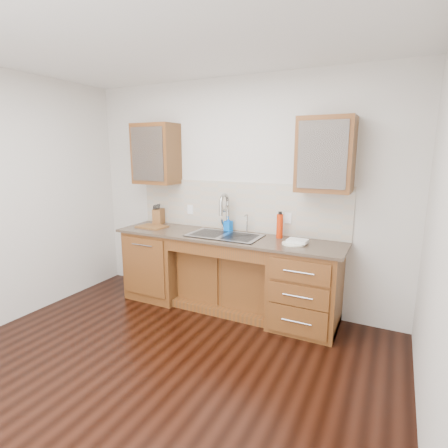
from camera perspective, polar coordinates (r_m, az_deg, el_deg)
The scene contains 25 objects.
ground at distance 3.31m, azimuth -11.87°, elevation -23.78°, with size 4.00×3.50×0.10m, color black.
ceiling at distance 2.84m, azimuth -14.62°, elevation 29.68°, with size 4.00×3.50×0.10m, color white.
wall_back at distance 4.27m, azimuth 2.40°, elevation 4.93°, with size 4.00×0.10×2.70m, color beige.
base_cabinet_left at distance 4.64m, azimuth -10.40°, elevation -6.22°, with size 0.70×0.62×0.88m, color #593014.
base_cabinet_center at distance 4.27m, azimuth 0.78°, elevation -8.90°, with size 1.20×0.44×0.70m, color #593014.
base_cabinet_right at distance 3.87m, azimuth 13.18°, elevation -10.06°, with size 0.70×0.62×0.88m, color #593014.
countertop at distance 4.02m, azimuth 0.16°, elevation -2.10°, with size 2.70×0.65×0.03m, color #84705B.
backsplash at distance 4.24m, azimuth 2.04°, elevation 2.90°, with size 2.70×0.02×0.59m, color beige.
sink at distance 4.02m, azimuth 0.06°, elevation -3.11°, with size 0.84×0.46×0.19m, color #9E9EA5.
faucet at distance 4.19m, azimuth 0.60°, elevation 1.49°, with size 0.04×0.04×0.40m, color #999993.
filter_tap at distance 4.12m, azimuth 3.79°, elevation 0.14°, with size 0.02×0.02×0.24m, color #999993.
upper_cabinet_left at distance 4.59m, azimuth -11.02°, elevation 11.15°, with size 0.55×0.34×0.75m, color #593014.
upper_cabinet_right at distance 3.72m, azimuth 16.23°, elevation 10.79°, with size 0.55×0.34×0.75m, color #593014.
outlet_left at distance 4.54m, azimuth -5.53°, elevation 2.37°, with size 0.08×0.01×0.12m, color white.
outlet_right at distance 4.02m, azimuth 10.42°, elevation 0.99°, with size 0.08×0.01×0.12m, color white.
soap_bottle at distance 4.20m, azimuth 0.70°, elevation 0.03°, with size 0.08×0.09×0.19m, color blue.
water_bottle at distance 3.93m, azimuth 9.08°, elevation -0.35°, with size 0.07×0.07×0.27m, color red.
plate at distance 3.72m, azimuth 11.26°, elevation -3.15°, with size 0.24×0.24×0.01m, color silver.
dish_towel at distance 3.73m, azimuth 11.91°, elevation -2.71°, with size 0.21×0.15×0.03m, color white.
knife_block at distance 4.72m, azimuth -10.62°, elevation 1.22°, with size 0.11×0.18×0.20m, color brown.
cutting_board at distance 4.54m, azimuth -11.66°, elevation -0.42°, with size 0.36×0.25×0.02m, color #9B5F33.
cup_left_a at distance 4.64m, azimuth -11.89°, elevation 10.56°, with size 0.14×0.14×0.11m, color white.
cup_left_b at distance 4.50m, azimuth -9.47°, elevation 10.54°, with size 0.10×0.10×0.10m, color silver.
cup_right_a at distance 3.74m, azimuth 14.64°, elevation 10.11°, with size 0.13×0.13×0.10m, color white.
cup_right_b at distance 3.70m, azimuth 17.90°, elevation 9.79°, with size 0.09×0.09×0.08m, color white.
Camera 1 is at (1.73, -2.07, 1.86)m, focal length 28.00 mm.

